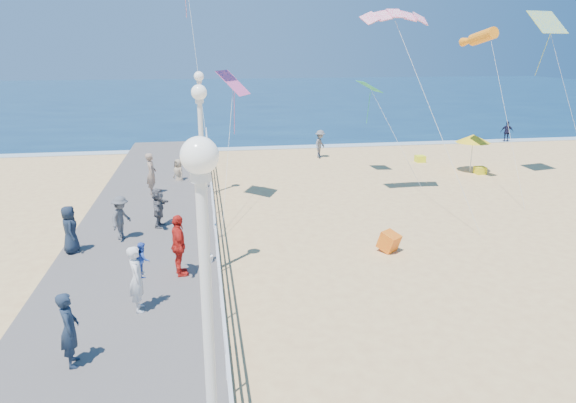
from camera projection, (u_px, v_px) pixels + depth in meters
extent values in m
plane|color=#E7BE79|center=(374.00, 262.00, 16.68)|extent=(160.00, 160.00, 0.00)
cube|color=#0C2A4A|center=(236.00, 95.00, 78.13)|extent=(160.00, 90.00, 0.05)
cube|color=white|center=(280.00, 147.00, 36.06)|extent=(160.00, 1.20, 0.04)
cube|color=#645F5B|center=(135.00, 272.00, 15.44)|extent=(5.00, 44.00, 0.40)
cube|color=white|center=(216.00, 229.00, 15.47)|extent=(0.05, 42.00, 0.06)
cube|color=white|center=(216.00, 244.00, 15.61)|extent=(0.05, 42.00, 0.04)
cylinder|color=white|center=(210.00, 361.00, 6.51)|extent=(0.14, 0.14, 4.70)
sphere|color=white|center=(199.00, 156.00, 5.76)|extent=(0.44, 0.44, 0.44)
cylinder|color=white|center=(207.00, 259.00, 15.69)|extent=(0.36, 0.36, 0.20)
cylinder|color=white|center=(203.00, 184.00, 15.02)|extent=(0.14, 0.14, 4.70)
sphere|color=white|center=(199.00, 92.00, 14.27)|extent=(0.44, 0.44, 0.44)
cylinder|color=white|center=(204.00, 185.00, 24.20)|extent=(0.36, 0.36, 0.20)
cylinder|color=white|center=(202.00, 136.00, 23.53)|extent=(0.14, 0.14, 4.70)
sphere|color=white|center=(199.00, 76.00, 22.78)|extent=(0.44, 0.44, 0.44)
imported|color=silver|center=(137.00, 279.00, 12.58)|extent=(0.48, 0.66, 1.69)
imported|color=blue|center=(143.00, 259.00, 12.62)|extent=(0.38, 0.47, 0.88)
imported|color=#1B283B|center=(69.00, 329.00, 10.38)|extent=(0.49, 0.65, 1.61)
imported|color=#505155|center=(121.00, 218.00, 17.38)|extent=(0.92, 1.13, 1.52)
imported|color=red|center=(179.00, 246.00, 14.54)|extent=(0.63, 1.12, 1.81)
imported|color=#172233|center=(70.00, 229.00, 16.24)|extent=(0.67, 0.86, 1.54)
imported|color=#57575C|center=(159.00, 207.00, 18.63)|extent=(0.68, 1.41, 1.46)
imported|color=gray|center=(151.00, 174.00, 22.87)|extent=(0.48, 0.70, 1.86)
imported|color=#5D5D62|center=(320.00, 144.00, 32.57)|extent=(1.18, 1.31, 1.77)
imported|color=#161731|center=(507.00, 132.00, 38.12)|extent=(0.98, 0.64, 1.55)
imported|color=#9C886C|center=(179.00, 173.00, 25.50)|extent=(0.78, 0.85, 1.46)
cube|color=red|center=(389.00, 243.00, 17.48)|extent=(0.87, 0.90, 0.74)
cylinder|color=white|center=(471.00, 156.00, 28.69)|extent=(0.05, 0.05, 1.80)
cone|color=yellow|center=(473.00, 138.00, 28.40)|extent=(1.90, 1.90, 0.45)
cube|color=yellow|center=(480.00, 170.00, 28.48)|extent=(0.55, 0.55, 0.40)
cube|color=#EEFE1A|center=(420.00, 159.00, 31.48)|extent=(0.55, 0.55, 0.40)
cylinder|color=orange|center=(483.00, 36.00, 24.40)|extent=(1.00, 2.64, 1.07)
cube|color=#EE57A0|center=(233.00, 83.00, 21.69)|extent=(1.55, 1.75, 1.02)
cube|color=blue|center=(547.00, 22.00, 25.43)|extent=(1.89, 1.57, 1.13)
cube|color=#22A05B|center=(369.00, 87.00, 27.20)|extent=(1.19, 1.32, 0.60)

